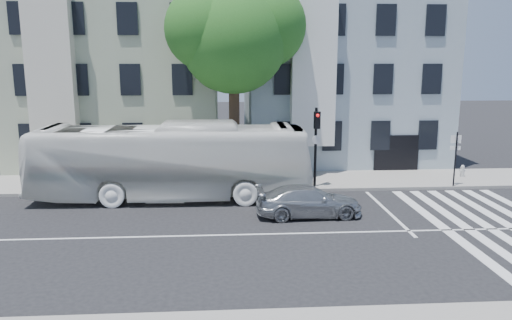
{
  "coord_description": "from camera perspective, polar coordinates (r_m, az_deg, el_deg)",
  "views": [
    {
      "loc": [
        -0.55,
        -17.83,
        6.48
      ],
      "look_at": [
        0.75,
        2.31,
        2.4
      ],
      "focal_mm": 35.0,
      "sensor_mm": 36.0,
      "label": 1
    }
  ],
  "objects": [
    {
      "name": "far_sign_pole",
      "position": [
        27.04,
        21.84,
        0.83
      ],
      "size": [
        0.5,
        0.2,
        2.79
      ],
      "rotation": [
        0.0,
        0.0,
        -0.17
      ],
      "color": "black",
      "rests_on": "sidewalk_far"
    },
    {
      "name": "building_right",
      "position": [
        33.71,
        9.37,
        9.61
      ],
      "size": [
        12.0,
        10.0,
        11.0
      ],
      "primitive_type": "cube",
      "color": "#91A0AD",
      "rests_on": "ground"
    },
    {
      "name": "building_left",
      "position": [
        33.47,
        -15.02,
        9.36
      ],
      "size": [
        12.0,
        10.0,
        11.0
      ],
      "primitive_type": "cube",
      "color": "#A2AC90",
      "rests_on": "ground"
    },
    {
      "name": "sidewalk_far",
      "position": [
        26.62,
        -2.41,
        -2.51
      ],
      "size": [
        80.0,
        4.0,
        0.15
      ],
      "primitive_type": "cube",
      "color": "gray",
      "rests_on": "ground"
    },
    {
      "name": "street_tree",
      "position": [
        26.61,
        -2.46,
        14.32
      ],
      "size": [
        7.3,
        5.9,
        11.1
      ],
      "color": "#2D2116",
      "rests_on": "ground"
    },
    {
      "name": "ground",
      "position": [
        18.98,
        -1.84,
        -8.54
      ],
      "size": [
        120.0,
        120.0,
        0.0
      ],
      "primitive_type": "plane",
      "color": "black",
      "rests_on": "ground"
    },
    {
      "name": "bus",
      "position": [
        23.63,
        -9.64,
        -0.14
      ],
      "size": [
        3.27,
        13.03,
        3.62
      ],
      "primitive_type": "imported",
      "rotation": [
        0.0,
        0.0,
        1.55
      ],
      "color": "white",
      "rests_on": "ground"
    },
    {
      "name": "hedge",
      "position": [
        24.94,
        -8.03,
        -2.57
      ],
      "size": [
        8.51,
        0.99,
        0.7
      ],
      "primitive_type": null,
      "rotation": [
        0.0,
        0.0,
        0.02
      ],
      "color": "#346521",
      "rests_on": "sidewalk_far"
    },
    {
      "name": "traffic_signal",
      "position": [
        24.95,
        6.89,
        2.58
      ],
      "size": [
        0.43,
        0.53,
        4.15
      ],
      "rotation": [
        0.0,
        0.0,
        0.26
      ],
      "color": "black",
      "rests_on": "ground"
    },
    {
      "name": "fire_hydrant",
      "position": [
        29.64,
        22.52,
        -1.13
      ],
      "size": [
        0.38,
        0.23,
        0.66
      ],
      "rotation": [
        0.0,
        0.0,
        0.32
      ],
      "color": "#B8B8B4",
      "rests_on": "sidewalk_far"
    },
    {
      "name": "sedan",
      "position": [
        21.1,
        6.04,
        -4.7
      ],
      "size": [
        1.97,
        4.5,
        1.29
      ],
      "primitive_type": "imported",
      "rotation": [
        0.0,
        0.0,
        1.61
      ],
      "color": "#AEB1B5",
      "rests_on": "ground"
    }
  ]
}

